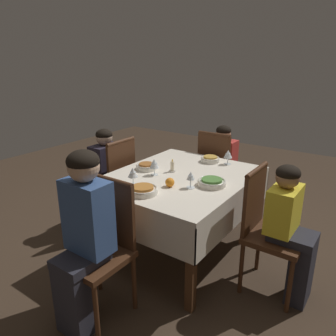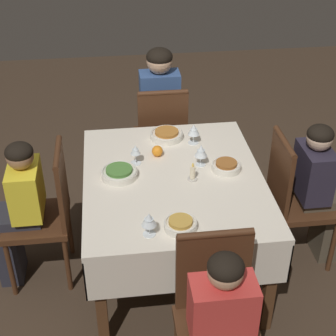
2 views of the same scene
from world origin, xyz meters
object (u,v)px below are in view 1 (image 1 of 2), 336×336
object	(u,v)px
person_child_dark	(102,172)
bowl_west	(210,159)
wine_glass_east	(133,173)
wine_glass_north	(191,176)
person_child_yellow	(291,228)
person_child_red	(224,163)
dining_table	(180,185)
person_adult_denim	(83,232)
chair_east	(102,242)
wine_glass_south	(154,164)
bowl_east	(143,190)
orange_fruit	(170,182)
bowl_north	(212,182)
bowl_south	(146,166)
chair_north	(267,225)
candle_centerpiece	(172,167)
chair_south	(114,180)
wine_glass_west	(228,154)
chair_west	(217,169)

from	to	relation	value
person_child_dark	bowl_west	bearing A→B (deg)	116.34
wine_glass_east	wine_glass_north	world-z (taller)	wine_glass_east
person_child_yellow	bowl_west	size ratio (longest dim) A/B	5.66
person_child_red	wine_glass_east	distance (m)	1.48
dining_table	person_adult_denim	distance (m)	1.05
chair_east	wine_glass_south	distance (m)	0.85
chair_east	wine_glass_north	xyz separation A→B (m)	(-0.71, 0.24, 0.30)
chair_east	wine_glass_east	bearing A→B (deg)	107.51
bowl_east	orange_fruit	world-z (taller)	orange_fruit
wine_glass_north	bowl_north	bearing A→B (deg)	140.99
person_child_dark	dining_table	bearing A→B (deg)	90.05
person_child_yellow	bowl_east	world-z (taller)	person_child_yellow
bowl_east	bowl_south	bearing A→B (deg)	-144.05
chair_north	wine_glass_north	bearing A→B (deg)	103.96
wine_glass_south	candle_centerpiece	size ratio (longest dim) A/B	1.24
person_child_yellow	chair_north	bearing A→B (deg)	90.00
bowl_north	candle_centerpiece	distance (m)	0.44
person_child_dark	chair_east	bearing A→B (deg)	46.01
person_adult_denim	orange_fruit	world-z (taller)	person_adult_denim
person_child_dark	wine_glass_east	bearing A→B (deg)	63.15
dining_table	bowl_west	size ratio (longest dim) A/B	7.38
person_child_yellow	bowl_south	world-z (taller)	person_child_yellow
chair_south	wine_glass_south	xyz separation A→B (m)	(0.11, 0.60, 0.31)
bowl_west	bowl_south	size ratio (longest dim) A/B	0.97
person_adult_denim	wine_glass_west	xyz separation A→B (m)	(-1.56, 0.22, 0.15)
person_child_red	candle_centerpiece	size ratio (longest dim) A/B	8.39
chair_south	person_adult_denim	world-z (taller)	person_adult_denim
bowl_north	orange_fruit	xyz separation A→B (m)	(0.21, -0.25, 0.01)
dining_table	person_child_yellow	distance (m)	0.96
person_child_dark	bowl_east	distance (m)	1.07
chair_north	person_child_yellow	xyz separation A→B (m)	(0.00, 0.17, 0.03)
chair_south	person_adult_denim	size ratio (longest dim) A/B	0.80
person_child_dark	wine_glass_north	xyz separation A→B (m)	(0.18, 1.17, 0.26)
chair_south	person_child_yellow	distance (m)	1.74
chair_east	wine_glass_south	size ratio (longest dim) A/B	6.49
bowl_east	wine_glass_east	distance (m)	0.20
chair_east	person_child_dark	world-z (taller)	person_child_dark
orange_fruit	bowl_north	bearing A→B (deg)	129.33
person_child_yellow	orange_fruit	size ratio (longest dim) A/B	13.99
person_child_red	wine_glass_east	bearing A→B (deg)	86.26
chair_west	bowl_south	size ratio (longest dim) A/B	5.17
person_adult_denim	wine_glass_west	distance (m)	1.58
person_adult_denim	wine_glass_south	distance (m)	0.96
chair_south	wine_glass_south	size ratio (longest dim) A/B	6.49
dining_table	bowl_west	world-z (taller)	bowl_west
wine_glass_north	wine_glass_east	bearing A→B (deg)	-62.87
chair_south	bowl_west	distance (m)	0.97
wine_glass_south	candle_centerpiece	xyz separation A→B (m)	(-0.16, 0.08, -0.06)
candle_centerpiece	person_child_red	bearing A→B (deg)	179.00
dining_table	orange_fruit	bearing A→B (deg)	15.57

